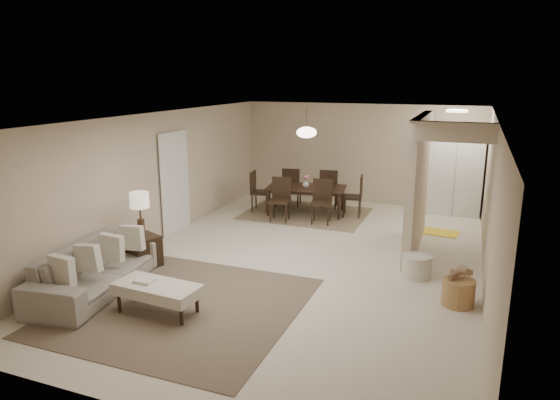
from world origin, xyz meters
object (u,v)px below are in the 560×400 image
at_px(ottoman_bench, 157,290).
at_px(round_pouf, 417,266).
at_px(side_table, 143,251).
at_px(wicker_basket, 458,292).
at_px(pantry_cabinet, 456,170).
at_px(sofa, 96,269).
at_px(dining_table, 306,201).

height_order(ottoman_bench, round_pouf, ottoman_bench).
relative_size(side_table, wicker_basket, 1.19).
height_order(pantry_cabinet, sofa, pantry_cabinet).
distance_m(side_table, round_pouf, 4.56).
relative_size(ottoman_bench, round_pouf, 2.55).
bearing_deg(wicker_basket, dining_table, 132.98).
xyz_separation_m(pantry_cabinet, wicker_basket, (0.31, -5.08, -0.86)).
height_order(pantry_cabinet, round_pouf, pantry_cabinet).
bearing_deg(side_table, ottoman_bench, -47.79).
xyz_separation_m(pantry_cabinet, dining_table, (-3.23, -1.28, -0.73)).
relative_size(ottoman_bench, wicker_basket, 2.70).
height_order(side_table, dining_table, dining_table).
height_order(wicker_basket, dining_table, dining_table).
distance_m(pantry_cabinet, round_pouf, 4.35).
xyz_separation_m(side_table, round_pouf, (4.40, 1.21, -0.08)).
distance_m(sofa, round_pouf, 5.00).
xyz_separation_m(wicker_basket, dining_table, (-3.54, 3.80, 0.13)).
xyz_separation_m(pantry_cabinet, sofa, (-4.80, -6.53, -0.70)).
height_order(sofa, ottoman_bench, sofa).
bearing_deg(round_pouf, ottoman_bench, -140.67).
xyz_separation_m(ottoman_bench, dining_table, (0.28, 5.55, -0.02)).
relative_size(sofa, side_table, 4.42).
distance_m(side_table, wicker_basket, 5.08).
height_order(ottoman_bench, side_table, side_table).
distance_m(wicker_basket, dining_table, 5.20).
height_order(pantry_cabinet, side_table, pantry_cabinet).
relative_size(side_table, round_pouf, 1.13).
bearing_deg(pantry_cabinet, side_table, -131.00).
height_order(sofa, dining_table, sofa).
xyz_separation_m(round_pouf, wicker_basket, (0.67, -0.83, 0.01)).
relative_size(sofa, wicker_basket, 5.28).
xyz_separation_m(sofa, wicker_basket, (5.11, 1.45, -0.16)).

